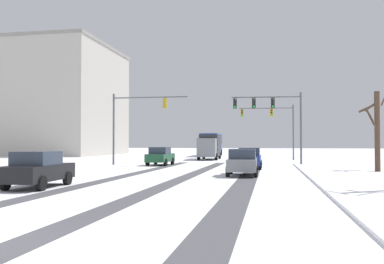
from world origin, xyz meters
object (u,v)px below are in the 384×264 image
(traffic_signal_near_left, at_px, (134,115))
(office_building_far_left_block, at_px, (41,101))
(traffic_signal_far_right, at_px, (274,120))
(box_truck_delivery, at_px, (210,146))
(bus_oncoming, at_px, (212,143))
(car_dark_green_lead, at_px, (160,156))
(car_blue_second, at_px, (250,158))
(car_grey_third, at_px, (243,162))
(bare_tree_sidewalk_mid, at_px, (377,128))
(traffic_signal_near_right, at_px, (273,112))
(car_black_fourth, at_px, (38,169))

(traffic_signal_near_left, xyz_separation_m, office_building_far_left_block, (-26.07, 28.28, 4.58))
(traffic_signal_far_right, relative_size, office_building_far_left_block, 0.27)
(box_truck_delivery, height_order, office_building_far_left_block, office_building_far_left_block)
(traffic_signal_far_right, bearing_deg, bus_oncoming, 124.77)
(car_dark_green_lead, distance_m, car_blue_second, 8.94)
(car_dark_green_lead, xyz_separation_m, car_grey_third, (8.01, -10.50, 0.00))
(car_grey_third, relative_size, bare_tree_sidewalk_mid, 0.71)
(car_dark_green_lead, bearing_deg, traffic_signal_near_right, 9.23)
(car_dark_green_lead, distance_m, office_building_far_left_block, 40.88)
(car_grey_third, relative_size, office_building_far_left_block, 0.17)
(car_grey_third, distance_m, box_truck_delivery, 24.64)
(bus_oncoming, relative_size, office_building_far_left_block, 0.45)
(bus_oncoming, bearing_deg, traffic_signal_far_right, -55.23)
(traffic_signal_near_left, xyz_separation_m, box_truck_delivery, (4.93, 13.65, -2.85))
(car_black_fourth, bearing_deg, bus_oncoming, 88.19)
(traffic_signal_near_left, bearing_deg, car_blue_second, -18.88)
(traffic_signal_far_right, distance_m, box_truck_delivery, 8.24)
(car_blue_second, xyz_separation_m, car_grey_third, (-0.11, -6.76, 0.00))
(traffic_signal_near_right, height_order, car_blue_second, traffic_signal_near_right)
(traffic_signal_far_right, height_order, bare_tree_sidewalk_mid, traffic_signal_far_right)
(bus_oncoming, distance_m, box_truck_delivery, 13.61)
(car_grey_third, distance_m, bus_oncoming, 38.21)
(traffic_signal_near_right, distance_m, office_building_far_left_block, 46.88)
(car_dark_green_lead, xyz_separation_m, office_building_far_left_block, (-28.48, 28.14, 8.25))
(traffic_signal_far_right, height_order, car_dark_green_lead, traffic_signal_far_right)
(car_black_fourth, bearing_deg, bare_tree_sidewalk_mid, 38.27)
(box_truck_delivery, bearing_deg, car_black_fourth, -95.39)
(traffic_signal_far_right, distance_m, car_grey_third, 24.56)
(car_grey_third, height_order, box_truck_delivery, box_truck_delivery)
(car_black_fourth, xyz_separation_m, office_building_far_left_block, (-27.94, 47.14, 8.25))
(traffic_signal_near_left, bearing_deg, box_truck_delivery, 70.13)
(car_black_fourth, relative_size, box_truck_delivery, 0.56)
(car_black_fourth, bearing_deg, traffic_signal_near_right, 63.05)
(car_dark_green_lead, distance_m, car_grey_third, 13.21)
(traffic_signal_near_left, bearing_deg, office_building_far_left_block, 132.67)
(traffic_signal_near_right, height_order, traffic_signal_near_left, same)
(office_building_far_left_block, bearing_deg, car_dark_green_lead, -44.66)
(traffic_signal_far_right, relative_size, car_black_fourth, 1.55)
(car_grey_third, height_order, car_black_fourth, same)
(bus_oncoming, distance_m, bare_tree_sidewalk_mid, 36.00)
(car_dark_green_lead, xyz_separation_m, box_truck_delivery, (2.53, 13.52, 0.82))
(car_dark_green_lead, height_order, car_blue_second, same)
(traffic_signal_far_right, height_order, car_grey_third, traffic_signal_far_right)
(car_grey_third, bearing_deg, car_black_fourth, -135.19)
(car_blue_second, distance_m, car_grey_third, 6.76)
(traffic_signal_near_right, distance_m, traffic_signal_near_left, 12.47)
(traffic_signal_near_right, bearing_deg, bus_oncoming, 109.54)
(car_dark_green_lead, distance_m, car_black_fourth, 19.01)
(car_dark_green_lead, relative_size, car_grey_third, 0.99)
(traffic_signal_near_right, bearing_deg, box_truck_delivery, 121.90)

